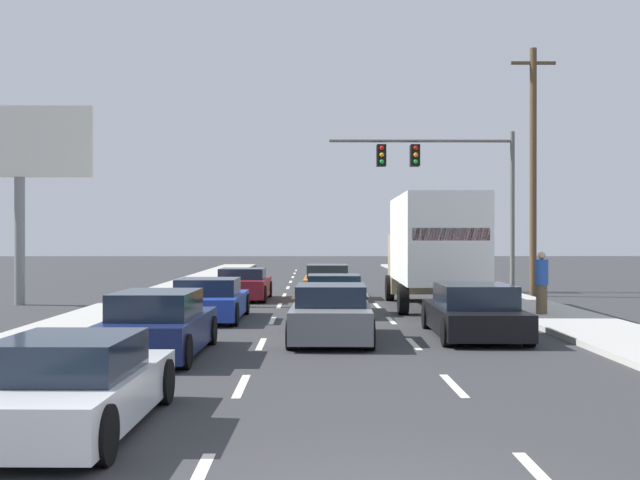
{
  "coord_description": "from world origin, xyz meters",
  "views": [
    {
      "loc": [
        -0.58,
        -6.77,
        2.37
      ],
      "look_at": [
        -0.35,
        15.16,
        2.31
      ],
      "focal_mm": 44.74,
      "sensor_mm": 36.0,
      "label": 1
    }
  ],
  "objects_px": {
    "car_gray": "(331,315)",
    "roadside_billboard": "(20,160)",
    "car_navy": "(159,326)",
    "car_white": "(72,387)",
    "box_truck": "(433,245)",
    "traffic_signal_mast": "(437,170)",
    "car_black": "(474,313)",
    "pedestrian_near_corner": "(542,283)",
    "car_orange": "(327,283)",
    "car_blue": "(209,301)",
    "car_maroon": "(243,285)",
    "car_green": "(334,296)",
    "utility_pole_mid": "(533,169)"
  },
  "relations": [
    {
      "from": "car_blue",
      "to": "car_orange",
      "type": "bearing_deg",
      "value": 66.43
    },
    {
      "from": "car_blue",
      "to": "car_orange",
      "type": "height_order",
      "value": "car_orange"
    },
    {
      "from": "pedestrian_near_corner",
      "to": "traffic_signal_mast",
      "type": "bearing_deg",
      "value": 95.72
    },
    {
      "from": "car_navy",
      "to": "car_white",
      "type": "bearing_deg",
      "value": -88.92
    },
    {
      "from": "car_blue",
      "to": "traffic_signal_mast",
      "type": "xyz_separation_m",
      "value": [
        8.5,
        12.15,
        4.8
      ]
    },
    {
      "from": "car_gray",
      "to": "roadside_billboard",
      "type": "bearing_deg",
      "value": 137.75
    },
    {
      "from": "car_orange",
      "to": "car_white",
      "type": "bearing_deg",
      "value": -99.51
    },
    {
      "from": "box_truck",
      "to": "traffic_signal_mast",
      "type": "xyz_separation_m",
      "value": [
        1.52,
        8.57,
        3.21
      ]
    },
    {
      "from": "utility_pole_mid",
      "to": "roadside_billboard",
      "type": "bearing_deg",
      "value": -168.61
    },
    {
      "from": "traffic_signal_mast",
      "to": "pedestrian_near_corner",
      "type": "bearing_deg",
      "value": -84.28
    },
    {
      "from": "car_blue",
      "to": "car_white",
      "type": "height_order",
      "value": "car_blue"
    },
    {
      "from": "car_black",
      "to": "utility_pole_mid",
      "type": "height_order",
      "value": "utility_pole_mid"
    },
    {
      "from": "car_green",
      "to": "utility_pole_mid",
      "type": "relative_size",
      "value": 0.42
    },
    {
      "from": "pedestrian_near_corner",
      "to": "utility_pole_mid",
      "type": "bearing_deg",
      "value": 75.92
    },
    {
      "from": "car_maroon",
      "to": "pedestrian_near_corner",
      "type": "bearing_deg",
      "value": -37.03
    },
    {
      "from": "box_truck",
      "to": "car_maroon",
      "type": "bearing_deg",
      "value": 150.26
    },
    {
      "from": "car_maroon",
      "to": "car_orange",
      "type": "bearing_deg",
      "value": 13.55
    },
    {
      "from": "car_green",
      "to": "pedestrian_near_corner",
      "type": "height_order",
      "value": "pedestrian_near_corner"
    },
    {
      "from": "roadside_billboard",
      "to": "pedestrian_near_corner",
      "type": "relative_size",
      "value": 3.85
    },
    {
      "from": "car_navy",
      "to": "car_gray",
      "type": "bearing_deg",
      "value": 35.09
    },
    {
      "from": "car_orange",
      "to": "traffic_signal_mast",
      "type": "relative_size",
      "value": 0.56
    },
    {
      "from": "car_maroon",
      "to": "car_black",
      "type": "xyz_separation_m",
      "value": [
        6.47,
        -11.34,
        0.02
      ]
    },
    {
      "from": "car_blue",
      "to": "car_black",
      "type": "height_order",
      "value": "car_black"
    },
    {
      "from": "car_maroon",
      "to": "traffic_signal_mast",
      "type": "relative_size",
      "value": 0.5
    },
    {
      "from": "car_maroon",
      "to": "pedestrian_near_corner",
      "type": "relative_size",
      "value": 2.24
    },
    {
      "from": "car_green",
      "to": "box_truck",
      "type": "relative_size",
      "value": 0.5
    },
    {
      "from": "car_blue",
      "to": "car_gray",
      "type": "bearing_deg",
      "value": -52.85
    },
    {
      "from": "car_orange",
      "to": "traffic_signal_mast",
      "type": "bearing_deg",
      "value": 38.95
    },
    {
      "from": "car_orange",
      "to": "traffic_signal_mast",
      "type": "distance_m",
      "value": 7.93
    },
    {
      "from": "car_black",
      "to": "pedestrian_near_corner",
      "type": "relative_size",
      "value": 2.53
    },
    {
      "from": "car_navy",
      "to": "roadside_billboard",
      "type": "relative_size",
      "value": 0.63
    },
    {
      "from": "car_green",
      "to": "roadside_billboard",
      "type": "distance_m",
      "value": 12.38
    },
    {
      "from": "car_black",
      "to": "roadside_billboard",
      "type": "bearing_deg",
      "value": 146.88
    },
    {
      "from": "car_white",
      "to": "pedestrian_near_corner",
      "type": "bearing_deg",
      "value": 54.17
    },
    {
      "from": "car_gray",
      "to": "box_truck",
      "type": "xyz_separation_m",
      "value": [
        3.59,
        8.07,
        1.54
      ]
    },
    {
      "from": "box_truck",
      "to": "pedestrian_near_corner",
      "type": "distance_m",
      "value": 4.36
    },
    {
      "from": "car_white",
      "to": "car_maroon",
      "type": "bearing_deg",
      "value": 89.05
    },
    {
      "from": "car_blue",
      "to": "car_black",
      "type": "distance_m",
      "value": 7.88
    },
    {
      "from": "car_navy",
      "to": "car_white",
      "type": "xyz_separation_m",
      "value": [
        0.12,
        -6.13,
        -0.07
      ]
    },
    {
      "from": "car_navy",
      "to": "pedestrian_near_corner",
      "type": "distance_m",
      "value": 12.22
    },
    {
      "from": "car_blue",
      "to": "traffic_signal_mast",
      "type": "distance_m",
      "value": 15.59
    },
    {
      "from": "car_maroon",
      "to": "car_black",
      "type": "height_order",
      "value": "car_black"
    },
    {
      "from": "car_green",
      "to": "utility_pole_mid",
      "type": "height_order",
      "value": "utility_pole_mid"
    },
    {
      "from": "roadside_billboard",
      "to": "car_white",
      "type": "bearing_deg",
      "value": -68.18
    },
    {
      "from": "utility_pole_mid",
      "to": "pedestrian_near_corner",
      "type": "xyz_separation_m",
      "value": [
        -2.21,
        -8.82,
        -4.1
      ]
    },
    {
      "from": "car_blue",
      "to": "roadside_billboard",
      "type": "relative_size",
      "value": 0.62
    },
    {
      "from": "box_truck",
      "to": "pedestrian_near_corner",
      "type": "xyz_separation_m",
      "value": [
        2.7,
        -3.25,
        -1.08
      ]
    },
    {
      "from": "car_maroon",
      "to": "car_green",
      "type": "distance_m",
      "value": 6.44
    },
    {
      "from": "car_maroon",
      "to": "box_truck",
      "type": "height_order",
      "value": "box_truck"
    },
    {
      "from": "car_black",
      "to": "car_gray",
      "type": "bearing_deg",
      "value": -171.34
    }
  ]
}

